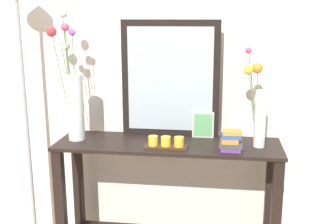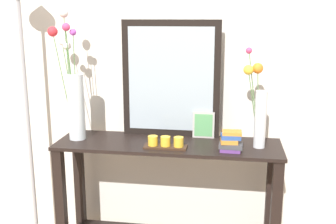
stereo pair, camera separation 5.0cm
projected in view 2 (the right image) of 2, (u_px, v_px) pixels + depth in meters
wall_back at (176, 51)px, 2.60m from camera, size 6.40×0.08×2.70m
console_table at (168, 196)px, 2.50m from camera, size 1.32×0.39×0.83m
mirror_leaning at (171, 79)px, 2.50m from camera, size 0.60×0.03×0.71m
tall_vase_left at (74, 95)px, 2.45m from camera, size 0.22×0.12×0.78m
vase_right at (259, 107)px, 2.31m from camera, size 0.14×0.16×0.56m
candle_tray at (166, 143)px, 2.33m from camera, size 0.24×0.09×0.07m
picture_frame_small at (204, 125)px, 2.50m from camera, size 0.13×0.01×0.16m
book_stack at (231, 142)px, 2.26m from camera, size 0.13×0.09×0.11m
floor_lamp at (24, 73)px, 2.51m from camera, size 0.24×0.24×1.81m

